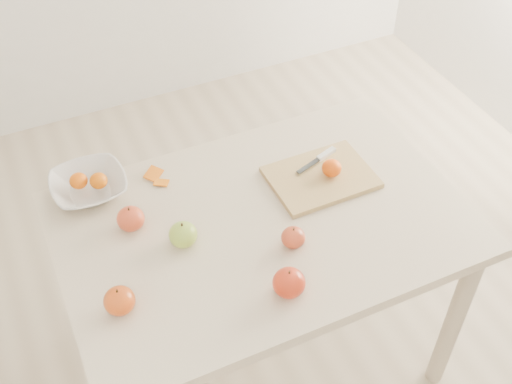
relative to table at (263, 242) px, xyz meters
name	(u,v)px	position (x,y,z in m)	size (l,w,h in m)	color
ground	(262,356)	(0.00, 0.00, -0.65)	(3.50, 3.50, 0.00)	#C6B293
table	(263,242)	(0.00, 0.00, 0.00)	(1.20, 0.80, 0.75)	beige
cutting_board	(321,177)	(0.24, 0.08, 0.11)	(0.32, 0.23, 0.02)	tan
board_tangerine	(332,168)	(0.27, 0.07, 0.14)	(0.06, 0.06, 0.05)	#CA5307
fruit_bowl	(89,186)	(-0.43, 0.33, 0.13)	(0.23, 0.23, 0.06)	silver
bowl_tangerine_near	(79,181)	(-0.46, 0.34, 0.15)	(0.05, 0.05, 0.05)	#E55C08
bowl_tangerine_far	(99,181)	(-0.40, 0.31, 0.15)	(0.05, 0.05, 0.05)	#CE5707
orange_peel_a	(154,175)	(-0.23, 0.32, 0.10)	(0.06, 0.04, 0.00)	#CE5E0E
orange_peel_b	(161,183)	(-0.22, 0.27, 0.10)	(0.04, 0.04, 0.00)	orange
paring_knife	(323,156)	(0.28, 0.15, 0.12)	(0.17, 0.07, 0.01)	white
apple_green	(183,235)	(-0.24, 0.01, 0.14)	(0.08, 0.08, 0.07)	#608D1F
apple_red_a	(131,219)	(-0.36, 0.13, 0.14)	(0.08, 0.08, 0.07)	maroon
apple_red_c	(293,238)	(0.03, -0.12, 0.13)	(0.07, 0.07, 0.06)	maroon
apple_red_e	(289,283)	(-0.05, -0.27, 0.14)	(0.09, 0.09, 0.08)	maroon
apple_red_d	(119,301)	(-0.47, -0.13, 0.14)	(0.08, 0.08, 0.07)	maroon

